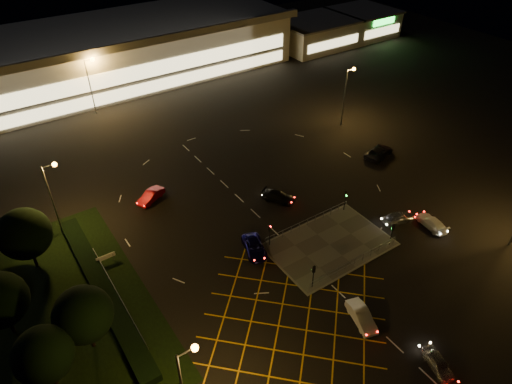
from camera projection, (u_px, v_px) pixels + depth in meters
ground at (306, 242)px, 55.27m from camera, size 180.00×180.00×0.00m
pedestrian_island at (329, 245)px, 54.80m from camera, size 14.00×9.00×0.12m
grass_verge at (56, 313)px, 46.69m from camera, size 18.00×30.00×0.08m
hedge at (103, 289)px, 48.66m from camera, size 2.00×26.00×1.00m
supermarket at (117, 52)px, 93.41m from camera, size 72.00×26.50×10.50m
retail_unit_a at (314, 33)px, 109.97m from camera, size 18.80×14.80×6.35m
retail_unit_b at (362, 22)px, 117.13m from camera, size 14.80×14.80×6.35m
streetlight_sw at (187, 380)px, 33.70m from camera, size 1.78×0.56×10.03m
streetlight_nw at (53, 190)px, 52.80m from camera, size 1.78×0.56×10.03m
streetlight_ne at (347, 89)px, 75.66m from camera, size 1.78×0.56×10.03m
streetlight_far_left at (91, 79)px, 79.08m from camera, size 1.78×0.56×10.03m
streetlight_far_right at (272, 35)px, 98.35m from camera, size 1.78×0.56×10.03m
signal_sw at (314, 272)px, 48.08m from camera, size 0.28×0.30×3.15m
signal_se at (393, 230)px, 53.46m from camera, size 0.28×0.30×3.15m
signal_nw at (270, 231)px, 53.40m from camera, size 0.28×0.30×3.15m
signal_ne at (346, 196)px, 58.78m from camera, size 0.28×0.30×3.15m
tree_a at (43, 355)px, 37.91m from camera, size 5.04×5.04×6.86m
tree_c at (24, 234)px, 49.10m from camera, size 5.76×5.76×7.84m
tree_e at (83, 315)px, 40.85m from camera, size 5.40×5.40×7.35m
car_near_silver at (438, 363)px, 41.41m from camera, size 2.47×3.93×1.25m
car_queue_white at (361, 316)px, 45.52m from camera, size 2.65×4.61×1.44m
car_left_blue at (254, 247)px, 53.62m from camera, size 3.61×5.28×1.34m
car_far_dkgrey at (278, 196)px, 61.62m from camera, size 4.01×4.80×1.31m
car_right_silver at (398, 217)px, 57.91m from camera, size 4.57×2.72×1.46m
car_circ_red at (151, 196)px, 61.57m from camera, size 4.54×3.32×1.43m
car_east_grey at (379, 152)px, 70.57m from camera, size 5.96×3.78×1.53m
car_approach_white at (432, 223)px, 57.22m from camera, size 2.47×4.68×1.29m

